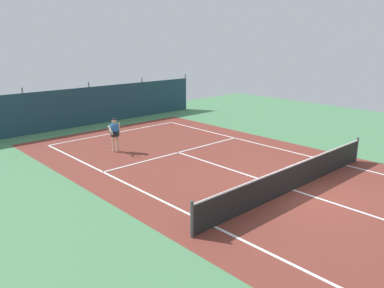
{
  "coord_description": "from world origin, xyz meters",
  "views": [
    {
      "loc": [
        -11.41,
        -6.94,
        5.33
      ],
      "look_at": [
        -0.64,
        4.73,
        0.9
      ],
      "focal_mm": 35.46,
      "sensor_mm": 36.0,
      "label": 1
    }
  ],
  "objects_px": {
    "tennis_net": "(294,177)",
    "tennis_player": "(115,133)",
    "parked_car": "(112,102)",
    "tennis_ball_midcourt": "(108,147)",
    "tennis_ball_near_player": "(77,150)"
  },
  "relations": [
    {
      "from": "tennis_player",
      "to": "tennis_ball_near_player",
      "type": "xyz_separation_m",
      "value": [
        -1.31,
        1.43,
        -0.93
      ]
    },
    {
      "from": "tennis_ball_near_player",
      "to": "parked_car",
      "type": "distance_m",
      "value": 9.93
    },
    {
      "from": "parked_car",
      "to": "tennis_ball_midcourt",
      "type": "bearing_deg",
      "value": -120.23
    },
    {
      "from": "tennis_player",
      "to": "tennis_ball_near_player",
      "type": "distance_m",
      "value": 2.15
    },
    {
      "from": "tennis_ball_midcourt",
      "to": "tennis_ball_near_player",
      "type": "bearing_deg",
      "value": 163.01
    },
    {
      "from": "tennis_player",
      "to": "tennis_ball_midcourt",
      "type": "bearing_deg",
      "value": -83.54
    },
    {
      "from": "tennis_player",
      "to": "tennis_ball_midcourt",
      "type": "xyz_separation_m",
      "value": [
        0.13,
        0.99,
        -0.93
      ]
    },
    {
      "from": "tennis_net",
      "to": "tennis_player",
      "type": "distance_m",
      "value": 8.87
    },
    {
      "from": "tennis_player",
      "to": "tennis_ball_midcourt",
      "type": "height_order",
      "value": "tennis_player"
    },
    {
      "from": "tennis_player",
      "to": "parked_car",
      "type": "distance_m",
      "value": 10.29
    },
    {
      "from": "tennis_ball_midcourt",
      "to": "parked_car",
      "type": "height_order",
      "value": "parked_car"
    },
    {
      "from": "tennis_player",
      "to": "parked_car",
      "type": "bearing_deg",
      "value": -106.4
    },
    {
      "from": "tennis_player",
      "to": "parked_car",
      "type": "height_order",
      "value": "parked_car"
    },
    {
      "from": "tennis_net",
      "to": "tennis_player",
      "type": "xyz_separation_m",
      "value": [
        -2.15,
        8.59,
        0.45
      ]
    },
    {
      "from": "tennis_player",
      "to": "tennis_ball_near_player",
      "type": "bearing_deg",
      "value": -33.25
    }
  ]
}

